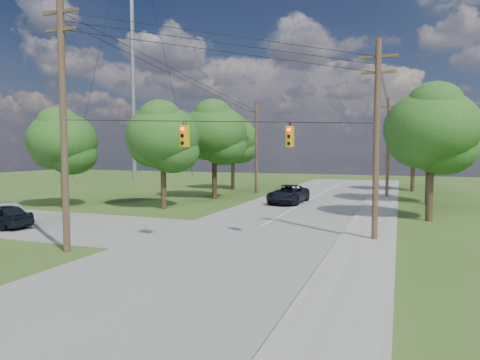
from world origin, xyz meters
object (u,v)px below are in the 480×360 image
at_px(pole_north_w, 256,147).
at_px(car_main_north, 288,194).
at_px(pole_sw, 63,119).
at_px(pole_north_e, 388,147).
at_px(car_cross_dark, 0,216).
at_px(pole_ne, 377,137).

xyz_separation_m(pole_north_w, car_main_north, (5.73, -8.05, -4.28)).
bearing_deg(car_main_north, pole_sw, -101.65).
bearing_deg(pole_north_w, pole_sw, -89.23).
bearing_deg(pole_north_w, pole_north_e, 0.00).
bearing_deg(pole_north_e, car_cross_dark, -129.68).
xyz_separation_m(car_cross_dark, car_main_north, (13.57, 18.16, 0.08)).
relative_size(pole_sw, pole_north_w, 1.20).
distance_m(pole_ne, car_main_north, 16.81).
relative_size(pole_ne, pole_north_e, 1.05).
distance_m(pole_north_w, car_main_north, 10.77).
xyz_separation_m(pole_north_e, pole_north_w, (-13.90, 0.00, 0.00)).
bearing_deg(pole_ne, pole_north_e, 90.00).
height_order(pole_north_e, car_cross_dark, pole_north_e).
height_order(pole_sw, pole_north_w, pole_sw).
distance_m(pole_ne, pole_north_w, 26.03).
bearing_deg(pole_north_e, pole_ne, -90.00).
height_order(pole_ne, pole_north_e, pole_ne).
height_order(pole_ne, car_cross_dark, pole_ne).
height_order(pole_sw, pole_ne, pole_sw).
distance_m(pole_sw, car_cross_dark, 10.45).
xyz_separation_m(pole_north_w, car_cross_dark, (-7.84, -26.21, -4.36)).
bearing_deg(pole_ne, car_cross_dark, -169.04).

